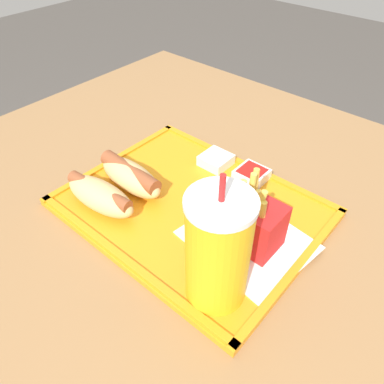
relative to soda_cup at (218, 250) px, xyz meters
name	(u,v)px	position (x,y,z in m)	size (l,w,h in m)	color
dining_table	(195,328)	(0.12, -0.10, -0.48)	(1.13, 1.01, 0.77)	olive
food_tray	(192,207)	(0.14, -0.11, -0.09)	(0.41, 0.32, 0.01)	orange
paper_napkin	(247,241)	(0.02, -0.10, -0.08)	(0.20, 0.17, 0.00)	white
soda_cup	(218,250)	(0.00, 0.00, 0.00)	(0.08, 0.08, 0.20)	gold
hot_dog_far	(100,195)	(0.25, -0.01, -0.06)	(0.15, 0.06, 0.05)	#DBB270
hot_dog_near	(131,176)	(0.25, -0.07, -0.06)	(0.14, 0.06, 0.05)	#DBB270
fries_carton	(253,225)	(0.01, -0.10, -0.04)	(0.08, 0.06, 0.13)	red
sauce_cup_mayo	(216,160)	(0.18, -0.23, -0.07)	(0.05, 0.05, 0.02)	silver
sauce_cup_ketchup	(252,175)	(0.10, -0.23, -0.07)	(0.05, 0.05, 0.02)	silver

